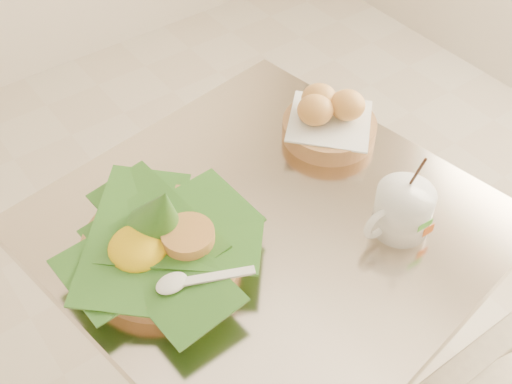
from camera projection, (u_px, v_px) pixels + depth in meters
cafe_table at (267, 296)px, 1.27m from camera, size 0.80×0.80×0.75m
rice_basket at (160, 241)px, 1.03m from camera, size 0.32×0.32×0.16m
bread_basket at (328, 119)px, 1.25m from camera, size 0.22×0.22×0.10m
coffee_mug at (402, 210)px, 1.07m from camera, size 0.14×0.10×0.17m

